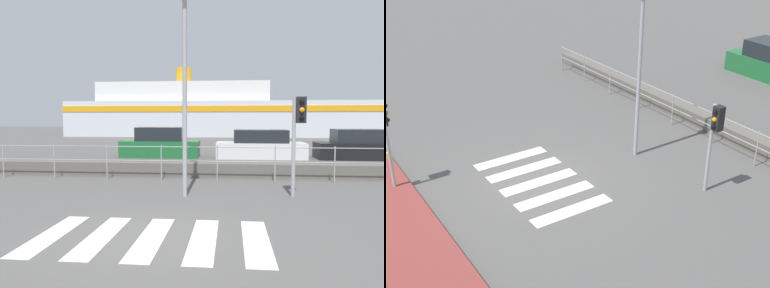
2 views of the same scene
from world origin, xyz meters
The scene contains 7 objects.
ground_plane centered at (0.00, 0.00, 0.00)m, with size 160.00×160.00×0.00m, color #565451.
sidewalk_brick centered at (0.00, -4.10, 0.06)m, with size 24.00×1.80×0.12m.
crosswalk centered at (0.02, 0.00, 0.00)m, with size 4.05×2.40×0.01m.
seawall centered at (0.00, 6.92, 0.24)m, with size 18.79×0.55×0.48m.
harbor_fence centered at (0.00, 6.04, 0.77)m, with size 16.95×0.04×1.18m.
traffic_light_far centered at (3.12, 3.70, 1.93)m, with size 0.34×0.32×2.63m.
streetlamp centered at (0.17, 3.28, 4.16)m, with size 0.32×1.16×6.81m.
Camera 2 is at (11.96, -6.49, 7.86)m, focal length 50.00 mm.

